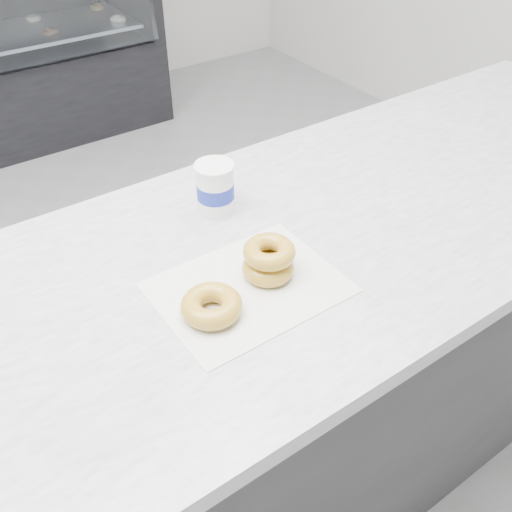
% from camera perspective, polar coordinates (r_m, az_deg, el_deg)
% --- Properties ---
extents(ground, '(5.00, 5.00, 0.00)m').
position_cam_1_polar(ground, '(2.12, -14.15, -12.41)').
color(ground, gray).
rests_on(ground, ground).
extents(counter, '(3.06, 0.76, 0.90)m').
position_cam_1_polar(counter, '(1.41, -6.88, -17.03)').
color(counter, '#333335').
rests_on(counter, ground).
extents(wax_paper, '(0.34, 0.26, 0.00)m').
position_cam_1_polar(wax_paper, '(1.07, -0.77, -3.16)').
color(wax_paper, silver).
rests_on(wax_paper, counter).
extents(donut_single, '(0.14, 0.14, 0.04)m').
position_cam_1_polar(donut_single, '(1.01, -4.47, -4.98)').
color(donut_single, gold).
rests_on(donut_single, wax_paper).
extents(donut_stack, '(0.14, 0.14, 0.07)m').
position_cam_1_polar(donut_stack, '(1.07, 1.28, -0.39)').
color(donut_stack, gold).
rests_on(donut_stack, wax_paper).
extents(coffee_cup, '(0.10, 0.10, 0.12)m').
position_cam_1_polar(coffee_cup, '(1.24, -4.09, 6.82)').
color(coffee_cup, white).
rests_on(coffee_cup, counter).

